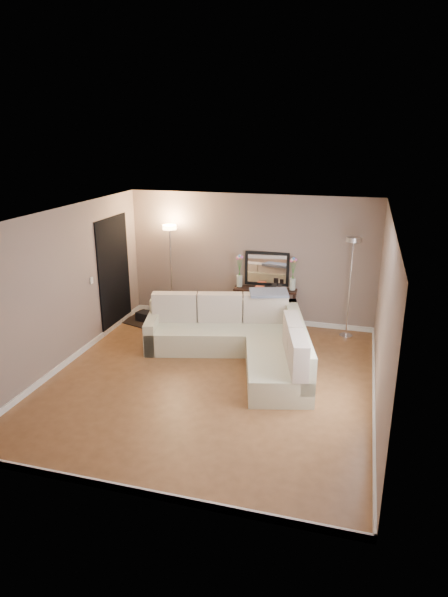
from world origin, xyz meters
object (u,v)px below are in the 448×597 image
(sectional_sofa, at_px, (242,338))
(console_table, at_px, (261,304))
(floor_lamp_unlit, at_px, (351,268))
(floor_lamp_lit, at_px, (170,253))

(sectional_sofa, bearing_deg, console_table, 90.13)
(sectional_sofa, xyz_separation_m, console_table, (-0.00, 1.60, 0.08))
(console_table, relative_size, floor_lamp_unlit, 0.66)
(sectional_sofa, xyz_separation_m, floor_lamp_lit, (-1.89, 1.52, 1.03))
(floor_lamp_lit, bearing_deg, floor_lamp_unlit, -1.54)
(sectional_sofa, height_order, floor_lamp_unlit, floor_lamp_unlit)
(sectional_sofa, height_order, floor_lamp_lit, floor_lamp_lit)
(console_table, distance_m, floor_lamp_unlit, 1.95)
(console_table, bearing_deg, floor_lamp_lit, -177.52)
(console_table, height_order, floor_lamp_unlit, floor_lamp_unlit)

